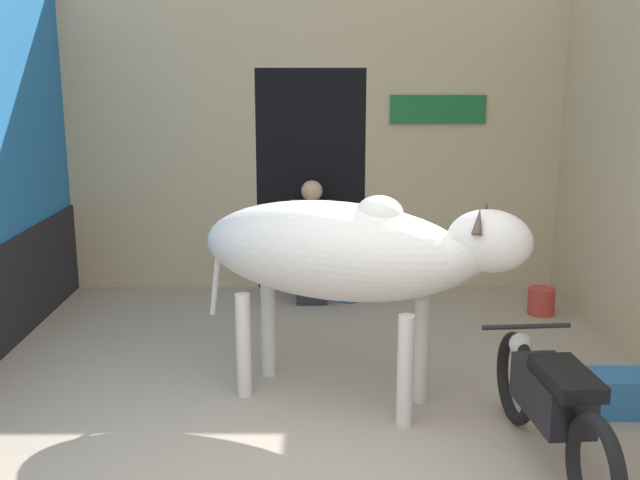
% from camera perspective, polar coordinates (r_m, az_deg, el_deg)
% --- Properties ---
extents(wall_back_with_doorway, '(5.21, 0.93, 3.29)m').
position_cam_1_polar(wall_back_with_doorway, '(8.20, -0.54, 6.77)').
color(wall_back_with_doorway, '#C6B289').
rests_on(wall_back_with_doorway, ground_plane).
extents(cow, '(2.37, 1.43, 1.52)m').
position_cam_1_polar(cow, '(5.18, 2.02, -0.95)').
color(cow, silver).
rests_on(cow, ground_plane).
extents(motorcycle_near, '(0.58, 1.83, 0.74)m').
position_cam_1_polar(motorcycle_near, '(4.74, 17.21, -11.75)').
color(motorcycle_near, black).
rests_on(motorcycle_near, ground_plane).
extents(shopkeeper_seated, '(0.44, 0.34, 1.25)m').
position_cam_1_polar(shopkeeper_seated, '(7.61, -0.62, 0.05)').
color(shopkeeper_seated, '#282833').
rests_on(shopkeeper_seated, ground_plane).
extents(plastic_stool, '(0.29, 0.29, 0.42)m').
position_cam_1_polar(plastic_stool, '(7.70, 2.26, -3.06)').
color(plastic_stool, '#2856B2').
rests_on(plastic_stool, ground_plane).
extents(crate, '(0.44, 0.32, 0.28)m').
position_cam_1_polar(crate, '(5.73, 22.15, -10.76)').
color(crate, teal).
rests_on(crate, ground_plane).
extents(bucket, '(0.26, 0.26, 0.26)m').
position_cam_1_polar(bucket, '(7.64, 16.50, -4.48)').
color(bucket, '#C63D33').
rests_on(bucket, ground_plane).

